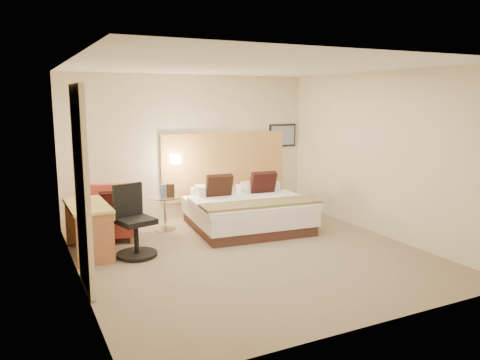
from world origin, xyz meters
name	(u,v)px	position (x,y,z in m)	size (l,w,h in m)	color
floor	(251,254)	(0.00, 0.00, -0.01)	(4.80, 5.00, 0.02)	#7F6D56
ceiling	(252,65)	(0.00, 0.00, 2.71)	(4.80, 5.00, 0.02)	white
wall_back	(190,147)	(0.00, 2.51, 1.35)	(4.80, 0.02, 2.70)	beige
wall_front	(373,196)	(0.00, -2.51, 1.35)	(4.80, 0.02, 2.70)	beige
wall_left	(74,175)	(-2.41, 0.00, 1.35)	(0.02, 5.00, 2.70)	beige
wall_right	(381,154)	(2.41, 0.00, 1.35)	(0.02, 5.00, 2.70)	beige
headboard_panel	(225,166)	(0.70, 2.47, 0.95)	(2.60, 0.04, 1.30)	tan
art_frame	(282,135)	(2.02, 2.48, 1.50)	(0.62, 0.03, 0.47)	black
art_canvas	(283,135)	(2.02, 2.46, 1.50)	(0.54, 0.01, 0.39)	gray
lamp_arm	(175,159)	(-0.35, 2.42, 1.15)	(0.02, 0.02, 0.12)	silver
lamp_shade	(176,159)	(-0.35, 2.36, 1.15)	(0.15, 0.15, 0.15)	#F8E7C2
curtain	(82,189)	(-2.36, -0.25, 1.22)	(0.06, 0.90, 2.42)	beige
bottle_a	(162,191)	(-0.80, 1.79, 0.70)	(0.06, 0.06, 0.21)	#8DB1DA
bottle_b	(165,190)	(-0.74, 1.81, 0.70)	(0.06, 0.06, 0.21)	#97C0EA
menu_folder	(171,191)	(-0.68, 1.68, 0.71)	(0.14, 0.05, 0.23)	#3D2919
bed	(247,211)	(0.58, 1.29, 0.31)	(2.09, 2.05, 0.95)	#402420
lounge_chair	(112,217)	(-1.68, 1.71, 0.34)	(0.95, 0.88, 0.86)	#AC8251
side_table	(165,212)	(-0.76, 1.76, 0.33)	(0.67, 0.67, 0.59)	silver
desk	(89,214)	(-2.11, 1.05, 0.59)	(0.57, 1.21, 0.75)	#D2B852
desk_chair	(134,227)	(-1.56, 0.67, 0.43)	(0.72, 0.72, 1.03)	black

